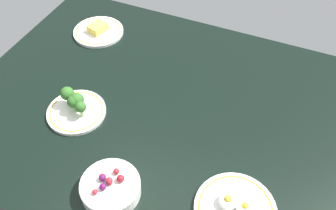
# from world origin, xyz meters

# --- Properties ---
(dining_table) EXTENTS (1.35, 0.98, 0.04)m
(dining_table) POSITION_xyz_m (0.00, 0.00, 0.02)
(dining_table) COLOR black
(dining_table) RESTS_ON ground
(bowl_berries) EXTENTS (0.16, 0.16, 0.06)m
(bowl_berries) POSITION_xyz_m (0.02, 0.34, 0.07)
(bowl_berries) COLOR white
(bowl_berries) RESTS_ON dining_table
(plate_broccoli) EXTENTS (0.19, 0.19, 0.08)m
(plate_broccoli) POSITION_xyz_m (0.27, 0.13, 0.06)
(plate_broccoli) COLOR white
(plate_broccoli) RESTS_ON dining_table
(plate_cheese) EXTENTS (0.20, 0.20, 0.04)m
(plate_cheese) POSITION_xyz_m (0.42, -0.26, 0.05)
(plate_cheese) COLOR white
(plate_cheese) RESTS_ON dining_table
(plate_eggs) EXTENTS (0.22, 0.22, 0.05)m
(plate_eggs) POSITION_xyz_m (-0.30, 0.26, 0.05)
(plate_eggs) COLOR white
(plate_eggs) RESTS_ON dining_table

